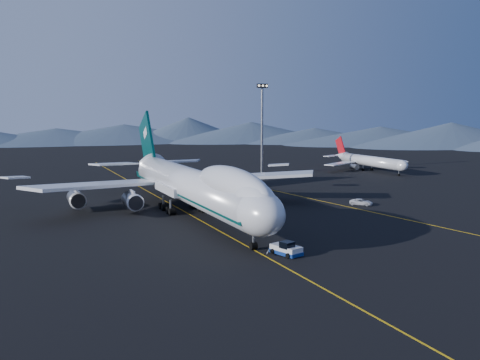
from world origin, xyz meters
name	(u,v)px	position (x,y,z in m)	size (l,w,h in m)	color
ground	(192,216)	(0.00, 0.00, 0.00)	(500.00, 500.00, 0.00)	black
taxiway_line_main	(192,216)	(0.00, 0.00, 0.01)	(0.25, 220.00, 0.01)	#ECAF0D
taxiway_line_side	(303,197)	(30.00, 10.00, 0.01)	(0.25, 200.00, 0.01)	#ECAF0D
boeing_747	(192,185)	(0.00, 0.03, 5.81)	(59.62, 72.43, 19.37)	silver
pushback_tug	(286,250)	(3.00, -30.59, 0.62)	(3.53, 4.97, 1.96)	silver
second_jet	(368,161)	(75.90, 46.44, 3.15)	(32.34, 36.54, 10.40)	silver
service_van	(361,202)	(35.64, -3.72, 0.65)	(2.14, 4.65, 1.29)	silver
floodlight_mast	(262,129)	(40.58, 52.43, 13.82)	(3.37, 2.53, 27.27)	black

